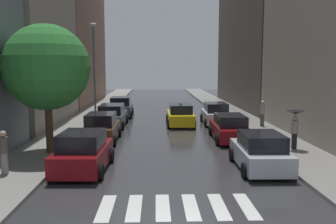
{
  "coord_description": "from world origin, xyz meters",
  "views": [
    {
      "loc": [
        -0.67,
        -8.82,
        4.46
      ],
      "look_at": [
        0.18,
        15.04,
        1.4
      ],
      "focal_mm": 38.18,
      "sensor_mm": 36.0,
      "label": 1
    }
  ],
  "objects": [
    {
      "name": "lamp_post_left",
      "position": [
        -5.55,
        20.11,
        4.54
      ],
      "size": [
        0.6,
        0.28,
        7.7
      ],
      "color": "#595B60",
      "rests_on": "sidewalk_left"
    },
    {
      "name": "parked_car_left_nearest",
      "position": [
        -3.77,
        6.2,
        0.8
      ],
      "size": [
        2.27,
        4.11,
        1.72
      ],
      "rotation": [
        0.0,
        0.0,
        1.53
      ],
      "color": "maroon",
      "rests_on": "ground"
    },
    {
      "name": "parked_car_left_second",
      "position": [
        -3.89,
        12.25,
        0.8
      ],
      "size": [
        2.03,
        4.16,
        1.71
      ],
      "rotation": [
        0.0,
        0.0,
        1.56
      ],
      "color": "brown",
      "rests_on": "ground"
    },
    {
      "name": "pedestrian_far_side",
      "position": [
        -6.77,
        5.42,
        1.08
      ],
      "size": [
        0.36,
        0.36,
        1.76
      ],
      "rotation": [
        0.0,
        0.0,
        3.98
      ],
      "color": "gray",
      "rests_on": "sidewalk_left"
    },
    {
      "name": "ground_plane",
      "position": [
        0.0,
        24.0,
        -0.02
      ],
      "size": [
        28.0,
        72.0,
        0.04
      ],
      "primitive_type": "cube",
      "color": "#323234"
    },
    {
      "name": "sidewalk_left",
      "position": [
        -6.5,
        24.0,
        0.07
      ],
      "size": [
        3.0,
        72.0,
        0.15
      ],
      "primitive_type": "cube",
      "color": "gray",
      "rests_on": "ground"
    },
    {
      "name": "parked_car_right_second",
      "position": [
        3.81,
        12.31,
        0.75
      ],
      "size": [
        2.13,
        4.55,
        1.58
      ],
      "rotation": [
        0.0,
        0.0,
        1.55
      ],
      "color": "maroon",
      "rests_on": "ground"
    },
    {
      "name": "building_left_far",
      "position": [
        -11.0,
        35.11,
        9.78
      ],
      "size": [
        6.0,
        18.7,
        19.56
      ],
      "primitive_type": "cube",
      "color": "#8C6B56",
      "rests_on": "ground"
    },
    {
      "name": "pedestrian_near_tree",
      "position": [
        7.08,
        16.55,
        1.14
      ],
      "size": [
        0.36,
        0.36,
        1.86
      ],
      "rotation": [
        0.0,
        0.0,
        1.74
      ],
      "color": "#38513D",
      "rests_on": "sidewalk_right"
    },
    {
      "name": "pedestrian_by_kerb",
      "position": [
        6.6,
        9.3,
        1.57
      ],
      "size": [
        0.91,
        0.91,
        2.03
      ],
      "rotation": [
        0.0,
        0.0,
        3.85
      ],
      "color": "black",
      "rests_on": "sidewalk_right"
    },
    {
      "name": "parked_car_left_third",
      "position": [
        -3.91,
        17.66,
        0.78
      ],
      "size": [
        2.13,
        4.74,
        1.66
      ],
      "rotation": [
        0.0,
        0.0,
        1.55
      ],
      "color": "#474C51",
      "rests_on": "ground"
    },
    {
      "name": "parked_car_left_fourth",
      "position": [
        -3.76,
        22.99,
        0.82
      ],
      "size": [
        2.13,
        4.05,
        1.76
      ],
      "rotation": [
        0.0,
        0.0,
        1.58
      ],
      "color": "#474C51",
      "rests_on": "ground"
    },
    {
      "name": "parked_car_right_nearest",
      "position": [
        3.87,
        6.16,
        0.76
      ],
      "size": [
        2.18,
        4.05,
        1.62
      ],
      "rotation": [
        0.0,
        0.0,
        1.55
      ],
      "color": "#B2B7BF",
      "rests_on": "ground"
    },
    {
      "name": "street_tree_left",
      "position": [
        -5.99,
        9.0,
        4.4
      ],
      "size": [
        4.23,
        4.23,
        6.37
      ],
      "color": "#513823",
      "rests_on": "sidewalk_left"
    },
    {
      "name": "taxi_midroad",
      "position": [
        1.22,
        17.97,
        0.76
      ],
      "size": [
        2.07,
        4.33,
        1.81
      ],
      "rotation": [
        0.0,
        0.0,
        1.57
      ],
      "color": "yellow",
      "rests_on": "ground"
    },
    {
      "name": "parked_car_right_third",
      "position": [
        3.99,
        18.39,
        0.78
      ],
      "size": [
        2.07,
        4.03,
        1.68
      ],
      "rotation": [
        0.0,
        0.0,
        1.56
      ],
      "color": "silver",
      "rests_on": "ground"
    },
    {
      "name": "crosswalk_stripes",
      "position": [
        0.0,
        2.07,
        0.01
      ],
      "size": [
        4.95,
        2.2,
        0.01
      ],
      "color": "silver",
      "rests_on": "ground"
    },
    {
      "name": "sidewalk_right",
      "position": [
        6.5,
        24.0,
        0.07
      ],
      "size": [
        3.0,
        72.0,
        0.15
      ],
      "primitive_type": "cube",
      "color": "gray",
      "rests_on": "ground"
    }
  ]
}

